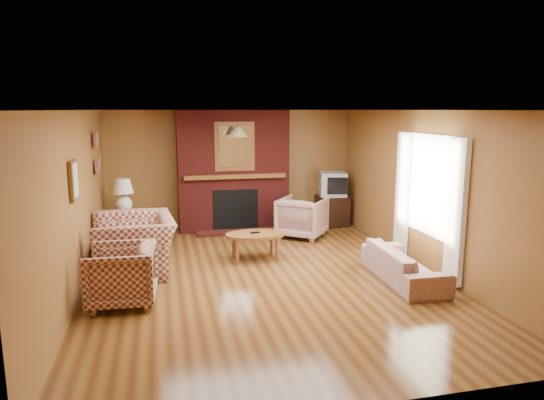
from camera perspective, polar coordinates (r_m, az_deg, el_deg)
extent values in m
plane|color=#49280F|center=(7.17, -0.88, -9.03)|extent=(6.50, 6.50, 0.00)
plane|color=silver|center=(6.75, -0.94, 10.53)|extent=(6.50, 6.50, 0.00)
plane|color=olive|center=(10.02, -4.80, 3.65)|extent=(6.50, 0.00, 6.50)
plane|color=olive|center=(3.83, 9.39, -7.94)|extent=(6.50, 0.00, 6.50)
plane|color=olive|center=(6.80, -21.98, -0.41)|extent=(0.00, 6.50, 6.50)
plane|color=olive|center=(7.76, 17.45, 1.16)|extent=(0.00, 6.50, 6.50)
cube|color=#4E1311|center=(9.78, -4.59, 3.48)|extent=(2.20, 0.50, 2.40)
cube|color=black|center=(9.68, -4.32, -1.10)|extent=(0.90, 0.06, 0.80)
cube|color=#4E1311|center=(9.61, -4.13, -3.75)|extent=(1.60, 0.35, 0.06)
cube|color=brown|center=(9.52, -4.34, 2.80)|extent=(2.00, 0.18, 0.08)
cube|color=brown|center=(9.49, -4.42, 6.30)|extent=(0.78, 0.05, 0.95)
cube|color=white|center=(9.46, -4.39, 6.28)|extent=(0.62, 0.02, 0.80)
cube|color=beige|center=(6.97, 20.87, -1.34)|extent=(0.08, 0.35, 2.00)
cube|color=beige|center=(8.23, 15.11, 0.74)|extent=(0.08, 0.35, 2.00)
cube|color=white|center=(7.57, 18.12, 1.66)|extent=(0.03, 1.10, 1.50)
cube|color=brown|center=(8.63, -19.95, 2.93)|extent=(0.06, 0.55, 0.04)
cube|color=brown|center=(8.59, -20.14, 5.90)|extent=(0.06, 0.55, 0.04)
cube|color=brown|center=(6.45, -22.34, 2.16)|extent=(0.04, 0.40, 0.50)
cube|color=silver|center=(6.44, -22.12, 2.17)|extent=(0.01, 0.32, 0.42)
cylinder|color=black|center=(9.01, -4.02, 9.38)|extent=(0.01, 0.01, 0.35)
cone|color=#BF804C|center=(9.02, -4.01, 7.99)|extent=(0.36, 0.36, 0.18)
imported|color=maroon|center=(7.52, -15.92, -5.09)|extent=(1.26, 1.41, 0.85)
imported|color=maroon|center=(6.39, -17.33, -8.44)|extent=(0.87, 0.85, 0.75)
imported|color=#B8A88F|center=(7.20, 15.23, -7.31)|extent=(0.70, 1.67, 0.48)
imported|color=#B8A88F|center=(9.26, 3.57, -2.05)|extent=(1.16, 1.16, 0.76)
ellipsoid|color=brown|center=(7.83, -2.02, -4.10)|extent=(0.96, 0.60, 0.05)
cube|color=black|center=(7.82, -2.02, -3.85)|extent=(0.15, 0.05, 0.02)
cylinder|color=brown|center=(8.14, -0.03, -5.16)|extent=(0.05, 0.05, 0.40)
cylinder|color=brown|center=(8.02, -4.54, -5.42)|extent=(0.05, 0.05, 0.40)
cylinder|color=brown|center=(7.78, 0.60, -5.91)|extent=(0.05, 0.05, 0.40)
cylinder|color=brown|center=(7.66, -4.11, -6.20)|extent=(0.05, 0.05, 0.40)
cube|color=brown|center=(9.32, -16.88, -3.05)|extent=(0.43, 0.43, 0.56)
sphere|color=silver|center=(9.24, -17.03, -0.46)|extent=(0.30, 0.30, 0.30)
cylinder|color=black|center=(9.21, -17.08, 0.56)|extent=(0.03, 0.03, 0.09)
cone|color=white|center=(9.18, -17.14, 1.59)|extent=(0.37, 0.37, 0.26)
cube|color=black|center=(10.23, 7.09, -1.25)|extent=(0.63, 0.58, 0.64)
cube|color=#A0A2A7|center=(10.13, 7.16, 1.88)|extent=(0.62, 0.61, 0.49)
cube|color=black|center=(9.89, 7.68, 1.65)|extent=(0.40, 0.10, 0.35)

